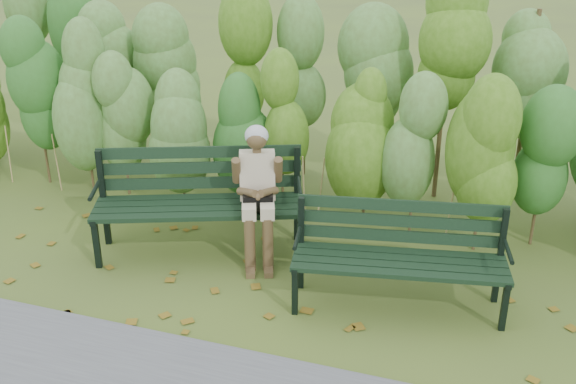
% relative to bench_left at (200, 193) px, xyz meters
% --- Properties ---
extents(ground, '(80.00, 80.00, 0.00)m').
position_rel_bench_left_xyz_m(ground, '(0.91, -0.44, -0.57)').
color(ground, '#3F4B22').
extents(hedge_band, '(11.04, 1.67, 2.42)m').
position_rel_bench_left_xyz_m(hedge_band, '(0.91, 1.42, 0.69)').
color(hedge_band, '#47381E').
rests_on(hedge_band, ground).
extents(leaf_litter, '(5.48, 2.14, 0.01)m').
position_rel_bench_left_xyz_m(leaf_litter, '(0.66, -0.50, -0.57)').
color(leaf_litter, brown).
rests_on(leaf_litter, ground).
extents(bench_left, '(2.03, 1.29, 0.97)m').
position_rel_bench_left_xyz_m(bench_left, '(0.00, 0.00, 0.00)').
color(bench_left, black).
rests_on(bench_left, ground).
extents(bench_right, '(1.79, 0.86, 0.86)m').
position_rel_bench_left_xyz_m(bench_right, '(1.95, -0.36, -0.06)').
color(bench_right, black).
rests_on(bench_right, ground).
extents(seated_woman, '(0.54, 0.73, 1.25)m').
position_rel_bench_left_xyz_m(seated_woman, '(0.58, 0.02, 0.16)').
color(seated_woman, '#BEA493').
rests_on(seated_woman, ground).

